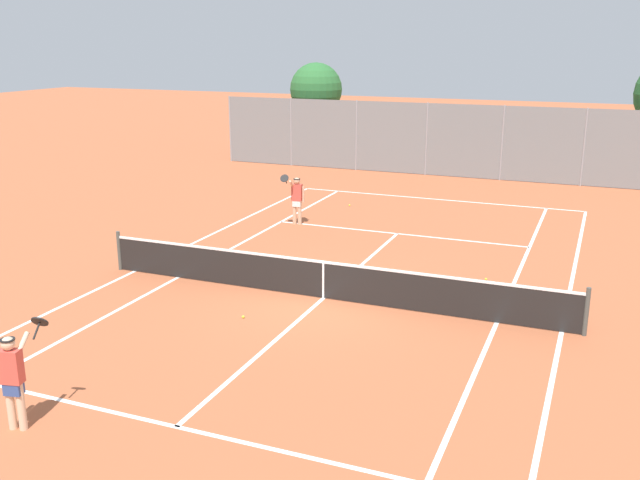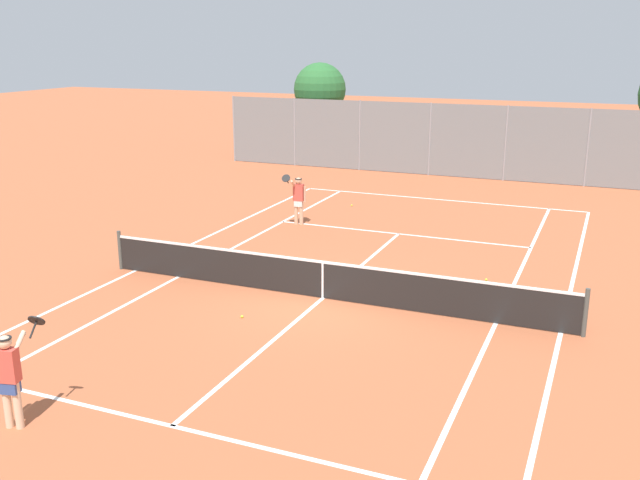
{
  "view_description": "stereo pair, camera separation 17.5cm",
  "coord_description": "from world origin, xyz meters",
  "px_view_note": "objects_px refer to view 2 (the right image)",
  "views": [
    {
      "loc": [
        6.02,
        -15.03,
        6.06
      ],
      "look_at": [
        -0.7,
        1.5,
        1.0
      ],
      "focal_mm": 40.0,
      "sensor_mm": 36.0,
      "label": 1
    },
    {
      "loc": [
        6.18,
        -14.97,
        6.06
      ],
      "look_at": [
        -0.7,
        1.5,
        1.0
      ],
      "focal_mm": 40.0,
      "sensor_mm": 36.0,
      "label": 2
    }
  ],
  "objects_px": {
    "tennis_net": "(323,278)",
    "loose_tennis_ball_3": "(242,317)",
    "loose_tennis_ball_1": "(486,280)",
    "loose_tennis_ball_2": "(352,205)",
    "tree_behind_left": "(321,91)",
    "player_near_side": "(9,375)",
    "player_far_left": "(298,197)",
    "loose_tennis_ball_0": "(403,286)"
  },
  "relations": [
    {
      "from": "loose_tennis_ball_0",
      "to": "loose_tennis_ball_2",
      "type": "xyz_separation_m",
      "value": [
        -4.34,
        7.99,
        0.0
      ]
    },
    {
      "from": "player_far_left",
      "to": "tree_behind_left",
      "type": "distance_m",
      "value": 14.82
    },
    {
      "from": "loose_tennis_ball_3",
      "to": "tree_behind_left",
      "type": "distance_m",
      "value": 23.31
    },
    {
      "from": "loose_tennis_ball_1",
      "to": "loose_tennis_ball_2",
      "type": "relative_size",
      "value": 1.0
    },
    {
      "from": "player_near_side",
      "to": "tree_behind_left",
      "type": "distance_m",
      "value": 28.21
    },
    {
      "from": "tennis_net",
      "to": "loose_tennis_ball_1",
      "type": "bearing_deg",
      "value": 39.52
    },
    {
      "from": "tree_behind_left",
      "to": "loose_tennis_ball_2",
      "type": "bearing_deg",
      "value": -61.75
    },
    {
      "from": "tennis_net",
      "to": "tree_behind_left",
      "type": "bearing_deg",
      "value": 112.77
    },
    {
      "from": "tennis_net",
      "to": "player_far_left",
      "type": "bearing_deg",
      "value": 118.98
    },
    {
      "from": "tennis_net",
      "to": "loose_tennis_ball_3",
      "type": "height_order",
      "value": "tennis_net"
    },
    {
      "from": "player_near_side",
      "to": "loose_tennis_ball_3",
      "type": "relative_size",
      "value": 26.88
    },
    {
      "from": "tennis_net",
      "to": "player_far_left",
      "type": "relative_size",
      "value": 6.76
    },
    {
      "from": "player_near_side",
      "to": "loose_tennis_ball_0",
      "type": "height_order",
      "value": "player_near_side"
    },
    {
      "from": "player_near_side",
      "to": "loose_tennis_ball_0",
      "type": "bearing_deg",
      "value": 66.3
    },
    {
      "from": "player_far_left",
      "to": "loose_tennis_ball_1",
      "type": "height_order",
      "value": "player_far_left"
    },
    {
      "from": "tennis_net",
      "to": "tree_behind_left",
      "type": "xyz_separation_m",
      "value": [
        -8.41,
        20.05,
        2.91
      ]
    },
    {
      "from": "tennis_net",
      "to": "loose_tennis_ball_3",
      "type": "xyz_separation_m",
      "value": [
        -1.2,
        -1.86,
        -0.48
      ]
    },
    {
      "from": "player_near_side",
      "to": "loose_tennis_ball_3",
      "type": "height_order",
      "value": "player_near_side"
    },
    {
      "from": "loose_tennis_ball_0",
      "to": "loose_tennis_ball_1",
      "type": "bearing_deg",
      "value": 35.33
    },
    {
      "from": "loose_tennis_ball_3",
      "to": "tennis_net",
      "type": "bearing_deg",
      "value": 57.27
    },
    {
      "from": "player_far_left",
      "to": "loose_tennis_ball_3",
      "type": "height_order",
      "value": "player_far_left"
    },
    {
      "from": "tennis_net",
      "to": "loose_tennis_ball_1",
      "type": "relative_size",
      "value": 181.82
    },
    {
      "from": "tennis_net",
      "to": "tree_behind_left",
      "type": "relative_size",
      "value": 2.46
    },
    {
      "from": "tennis_net",
      "to": "loose_tennis_ball_1",
      "type": "xyz_separation_m",
      "value": [
        3.42,
        2.82,
        -0.48
      ]
    },
    {
      "from": "player_near_side",
      "to": "tennis_net",
      "type": "bearing_deg",
      "value": 72.52
    },
    {
      "from": "loose_tennis_ball_2",
      "to": "loose_tennis_ball_3",
      "type": "bearing_deg",
      "value": -82.2
    },
    {
      "from": "loose_tennis_ball_0",
      "to": "loose_tennis_ball_1",
      "type": "distance_m",
      "value": 2.26
    },
    {
      "from": "tree_behind_left",
      "to": "player_near_side",
      "type": "bearing_deg",
      "value": -77.49
    },
    {
      "from": "loose_tennis_ball_0",
      "to": "player_near_side",
      "type": "bearing_deg",
      "value": -113.7
    },
    {
      "from": "loose_tennis_ball_1",
      "to": "tree_behind_left",
      "type": "bearing_deg",
      "value": 124.5
    },
    {
      "from": "player_far_left",
      "to": "loose_tennis_ball_2",
      "type": "xyz_separation_m",
      "value": [
        0.73,
        3.22,
        -0.89
      ]
    },
    {
      "from": "player_near_side",
      "to": "loose_tennis_ball_2",
      "type": "bearing_deg",
      "value": 91.45
    },
    {
      "from": "player_near_side",
      "to": "tree_behind_left",
      "type": "height_order",
      "value": "tree_behind_left"
    },
    {
      "from": "loose_tennis_ball_3",
      "to": "player_far_left",
      "type": "bearing_deg",
      "value": 105.67
    },
    {
      "from": "loose_tennis_ball_1",
      "to": "player_far_left",
      "type": "bearing_deg",
      "value": 153.34
    },
    {
      "from": "loose_tennis_ball_1",
      "to": "loose_tennis_ball_0",
      "type": "bearing_deg",
      "value": -144.67
    },
    {
      "from": "player_far_left",
      "to": "loose_tennis_ball_1",
      "type": "distance_m",
      "value": 7.78
    },
    {
      "from": "player_far_left",
      "to": "loose_tennis_ball_0",
      "type": "height_order",
      "value": "player_far_left"
    },
    {
      "from": "loose_tennis_ball_3",
      "to": "tree_behind_left",
      "type": "bearing_deg",
      "value": 108.23
    },
    {
      "from": "player_far_left",
      "to": "loose_tennis_ball_0",
      "type": "bearing_deg",
      "value": -43.29
    },
    {
      "from": "loose_tennis_ball_0",
      "to": "player_far_left",
      "type": "bearing_deg",
      "value": 136.71
    },
    {
      "from": "player_far_left",
      "to": "loose_tennis_ball_3",
      "type": "bearing_deg",
      "value": -74.33
    }
  ]
}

